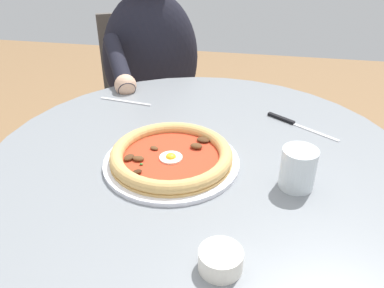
% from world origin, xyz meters
% --- Properties ---
extents(dining_table, '(1.01, 1.01, 0.72)m').
position_xyz_m(dining_table, '(0.00, 0.00, 0.60)').
color(dining_table, gray).
rests_on(dining_table, ground).
extents(pizza_on_plate, '(0.31, 0.31, 0.04)m').
position_xyz_m(pizza_on_plate, '(0.06, 0.04, 0.74)').
color(pizza_on_plate, white).
rests_on(pizza_on_plate, dining_table).
extents(water_glass, '(0.07, 0.07, 0.09)m').
position_xyz_m(water_glass, '(-0.21, 0.08, 0.76)').
color(water_glass, silver).
rests_on(water_glass, dining_table).
extents(steak_knife, '(0.18, 0.13, 0.01)m').
position_xyz_m(steak_knife, '(-0.22, -0.20, 0.72)').
color(steak_knife, silver).
rests_on(steak_knife, dining_table).
extents(ramekin_capers, '(0.07, 0.07, 0.04)m').
position_xyz_m(ramekin_capers, '(-0.09, 0.33, 0.74)').
color(ramekin_capers, white).
rests_on(ramekin_capers, dining_table).
extents(fork_utensil, '(0.17, 0.03, 0.00)m').
position_xyz_m(fork_utensil, '(0.27, -0.26, 0.72)').
color(fork_utensil, '#BCBCC1').
rests_on(fork_utensil, dining_table).
extents(diner_person, '(0.43, 0.58, 1.16)m').
position_xyz_m(diner_person, '(0.31, -0.67, 0.52)').
color(diner_person, '#282833').
rests_on(diner_person, ground).
extents(cafe_chair_diner, '(0.56, 0.56, 0.84)m').
position_xyz_m(cafe_chair_diner, '(0.36, -0.80, 0.52)').
color(cafe_chair_diner, '#504A45').
rests_on(cafe_chair_diner, ground).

